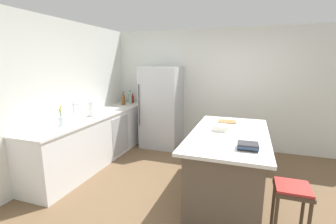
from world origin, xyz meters
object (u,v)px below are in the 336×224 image
paper_towel_roll (91,109)px  cookbook_stack (248,146)px  kitchen_island (228,163)px  sink_faucet (74,111)px  whiskey_bottle (123,100)px  gin_bottle (130,99)px  cutting_board (227,122)px  bar_stool (292,196)px  mixing_bowl (221,128)px  hot_sauce_bottle (133,99)px  refrigerator (162,107)px  flower_vase (61,120)px  vinegar_bottle (124,99)px

paper_towel_roll → cookbook_stack: paper_towel_roll is taller
kitchen_island → sink_faucet: 2.62m
kitchen_island → whiskey_bottle: size_ratio=7.70×
gin_bottle → cutting_board: 2.59m
bar_stool → gin_bottle: size_ratio=1.99×
cookbook_stack → mixing_bowl: 0.76m
hot_sauce_bottle → cookbook_stack: bearing=-41.6°
hot_sauce_bottle → mixing_bowl: bearing=-36.7°
paper_towel_roll → cutting_board: bearing=8.9°
cookbook_stack → refrigerator: bearing=130.3°
kitchen_island → cookbook_stack: 0.81m
sink_faucet → refrigerator: bearing=61.8°
bar_stool → cookbook_stack: cookbook_stack is taller
cutting_board → gin_bottle: bearing=155.5°
mixing_bowl → flower_vase: bearing=-166.8°
cookbook_stack → mixing_bowl: mixing_bowl is taller
kitchen_island → bar_stool: kitchen_island is taller
refrigerator → bar_stool: (2.34, -2.35, -0.38)m
kitchen_island → flower_vase: (-2.48, -0.48, 0.55)m
whiskey_bottle → mixing_bowl: 2.79m
kitchen_island → gin_bottle: size_ratio=6.26×
flower_vase → vinegar_bottle: bearing=92.5°
sink_faucet → cutting_board: (2.45, 0.73, -0.15)m
sink_faucet → paper_towel_roll: size_ratio=0.96×
bar_stool → mixing_bowl: (-0.84, 0.80, 0.45)m
cookbook_stack → flower_vase: bearing=177.6°
sink_faucet → cutting_board: bearing=16.6°
refrigerator → cookbook_stack: 2.89m
vinegar_bottle → mixing_bowl: bearing=-31.8°
sink_faucet → hot_sauce_bottle: 1.91m
bar_stool → sink_faucet: (-3.27, 0.62, 0.56)m
whiskey_bottle → flower_vase: bearing=-88.9°
refrigerator → mixing_bowl: size_ratio=7.43×
bar_stool → flower_vase: size_ratio=1.97×
whiskey_bottle → vinegar_bottle: bearing=116.2°
gin_bottle → mixing_bowl: bearing=-34.9°
gin_bottle → cutting_board: gin_bottle is taller
hot_sauce_bottle → bar_stool: bearing=-38.7°
gin_bottle → bar_stool: bearing=-37.4°
cookbook_stack → gin_bottle: bearing=139.7°
paper_towel_roll → hot_sauce_bottle: (0.05, 1.55, -0.04)m
cutting_board → cookbook_stack: bearing=-74.3°
refrigerator → sink_faucet: 1.97m
hot_sauce_bottle → kitchen_island: bearing=-36.4°
flower_vase → hot_sauce_bottle: flower_vase is taller
flower_vase → mixing_bowl: size_ratio=1.32×
mixing_bowl → cutting_board: mixing_bowl is taller
paper_towel_roll → whiskey_bottle: bearing=91.7°
gin_bottle → cookbook_stack: gin_bottle is taller
hot_sauce_bottle → gin_bottle: gin_bottle is taller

